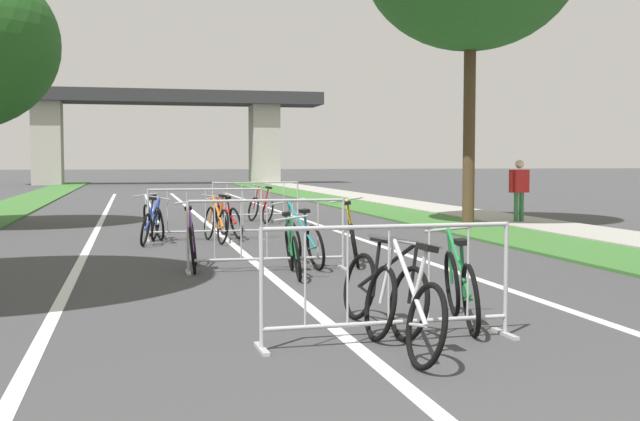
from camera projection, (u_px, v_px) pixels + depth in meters
name	position (u px, v px, depth m)	size (l,w,h in m)	color
grass_verge_left	(11.00, 208.00, 26.81)	(2.00, 65.46, 0.05)	#386B2D
grass_verge_right	(346.00, 203.00, 29.51)	(2.00, 65.46, 0.05)	#386B2D
sidewalk_path_right	(396.00, 202.00, 29.97)	(1.93, 65.46, 0.08)	#9E9B93
lane_stripe_center	(206.00, 223.00, 20.54)	(0.14, 37.87, 0.01)	silver
lane_stripe_right_lane	(307.00, 221.00, 21.16)	(0.14, 37.87, 0.01)	silver
lane_stripe_left_lane	(99.00, 225.00, 19.93)	(0.14, 37.87, 0.01)	silver
overpass_bridge	(159.00, 117.00, 54.40)	(22.49, 3.66, 6.39)	#2D2D30
crowd_barrier_nearest	(389.00, 284.00, 6.97)	(2.35, 0.51, 1.05)	#ADADB2
crowd_barrier_second	(267.00, 236.00, 11.52)	(2.34, 0.50, 1.05)	#ADADB2
crowd_barrier_third	(206.00, 214.00, 16.03)	(2.34, 0.46, 1.05)	#ADADB2
crowd_barrier_fourth	(256.00, 202.00, 21.06)	(2.34, 0.46, 1.05)	#ADADB2
bicycle_green_0	(292.00, 251.00, 11.05)	(0.49, 1.69, 0.89)	black
bicycle_red_1	(261.00, 208.00, 20.62)	(0.56, 1.67, 1.00)	black
bicycle_yellow_2	(353.00, 240.00, 12.33)	(0.55, 1.62, 1.03)	black
bicycle_purple_3	(193.00, 244.00, 11.70)	(0.43, 1.64, 1.01)	black
bicycle_blue_4	(151.00, 225.00, 15.35)	(0.66, 1.65, 0.92)	black
bicycle_black_5	(383.00, 291.00, 7.52)	(0.64, 1.75, 0.93)	black
bicycle_white_6	(153.00, 220.00, 16.37)	(0.64, 1.69, 0.93)	black
bicycle_orange_7	(216.00, 223.00, 15.63)	(0.47, 1.66, 0.95)	black
bicycle_silver_8	(402.00, 309.00, 6.56)	(0.48, 1.70, 0.96)	black
bicycle_teal_9	(303.00, 242.00, 12.01)	(0.61, 1.70, 1.02)	black
bicycle_green_10	(461.00, 288.00, 7.69)	(0.53, 1.65, 0.95)	black
bicycle_red_11	(228.00, 220.00, 16.61)	(0.69, 1.67, 0.90)	black
pedestrian_in_red_jacket	(519.00, 185.00, 19.94)	(0.58, 0.37, 1.63)	#33723F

